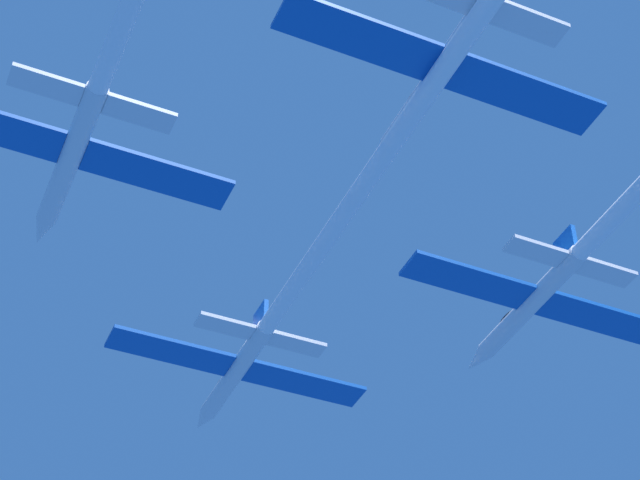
# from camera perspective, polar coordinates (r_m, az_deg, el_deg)

# --- Properties ---
(jet_lead) EXTENTS (16.68, 42.41, 2.76)m
(jet_lead) POSITION_cam_1_polar(r_m,az_deg,el_deg) (64.89, -0.95, -1.82)
(jet_lead) COLOR silver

